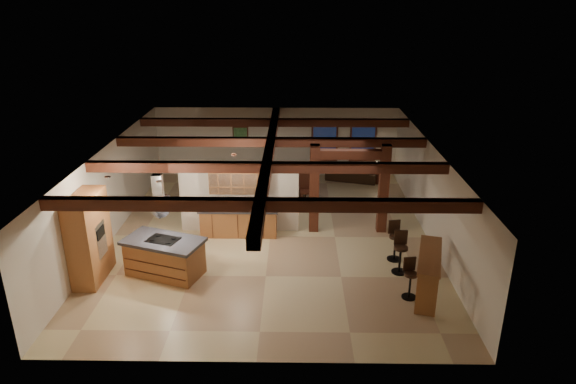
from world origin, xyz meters
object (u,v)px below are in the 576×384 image
(dining_table, at_px, (284,190))
(kitchen_island, at_px, (165,256))
(bar_counter, at_px, (429,267))
(sofa, at_px, (352,173))

(dining_table, bearing_deg, kitchen_island, -142.53)
(kitchen_island, height_order, bar_counter, bar_counter)
(kitchen_island, bearing_deg, dining_table, 61.44)
(kitchen_island, xyz_separation_m, sofa, (5.90, 7.75, -0.23))
(bar_counter, bearing_deg, dining_table, 119.91)
(kitchen_island, distance_m, bar_counter, 7.02)
(dining_table, height_order, bar_counter, bar_counter)
(bar_counter, bearing_deg, sofa, 97.03)
(kitchen_island, xyz_separation_m, dining_table, (3.13, 5.76, -0.24))
(dining_table, bearing_deg, sofa, 11.89)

